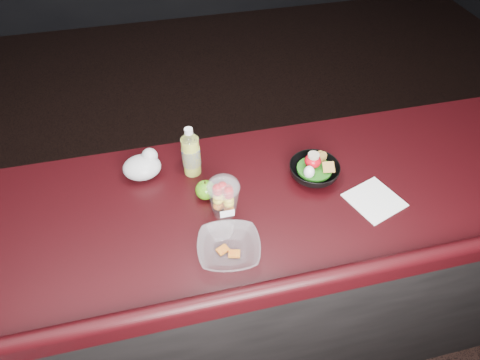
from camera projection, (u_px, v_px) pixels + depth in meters
name	position (u px, v px, depth m)	size (l,w,h in m)	color
counter	(219.00, 286.00, 1.78)	(4.06, 0.71, 1.02)	black
lemonade_bottle	(191.00, 155.00, 1.48)	(0.06, 0.06, 0.20)	#C7D035
fruit_cup	(224.00, 197.00, 1.35)	(0.11, 0.11, 0.15)	white
green_apple	(206.00, 190.00, 1.43)	(0.07, 0.07, 0.07)	#24770D
plastic_bag	(143.00, 166.00, 1.50)	(0.13, 0.11, 0.10)	silver
snack_bowl	(314.00, 170.00, 1.50)	(0.18, 0.18, 0.10)	black
takeout_bowl	(229.00, 249.00, 1.27)	(0.21, 0.21, 0.05)	silver
paper_napkin	(374.00, 200.00, 1.44)	(0.16, 0.16, 0.00)	white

